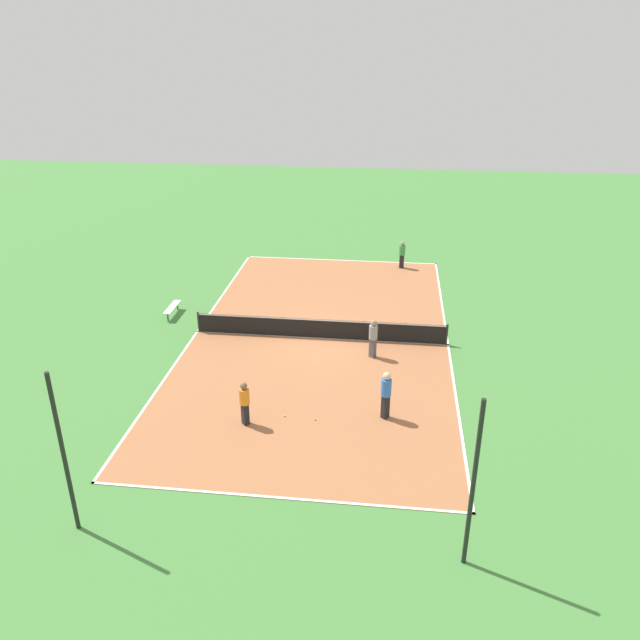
# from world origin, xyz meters

# --- Properties ---
(ground_plane) EXTENTS (80.00, 80.00, 0.00)m
(ground_plane) POSITION_xyz_m (0.00, 0.00, 0.00)
(ground_plane) COLOR #47843D
(court_surface) EXTENTS (11.47, 21.58, 0.02)m
(court_surface) POSITION_xyz_m (0.00, 0.00, 0.01)
(court_surface) COLOR #AD6B42
(court_surface) RESTS_ON ground_plane
(tennis_net) EXTENTS (11.27, 0.10, 0.96)m
(tennis_net) POSITION_xyz_m (0.00, 0.00, 0.51)
(tennis_net) COLOR black
(tennis_net) RESTS_ON court_surface
(bench) EXTENTS (0.36, 1.70, 0.45)m
(bench) POSITION_xyz_m (7.42, -1.68, 0.39)
(bench) COLOR silver
(bench) RESTS_ON ground_plane
(player_center_orange) EXTENTS (0.51, 0.51, 1.65)m
(player_center_orange) POSITION_xyz_m (1.78, 7.09, 0.96)
(player_center_orange) COLOR black
(player_center_orange) RESTS_ON court_surface
(player_baseline_gray) EXTENTS (0.51, 0.51, 1.71)m
(player_baseline_gray) POSITION_xyz_m (-2.42, 1.55, 1.00)
(player_baseline_gray) COLOR #4C4C51
(player_baseline_gray) RESTS_ON court_surface
(player_near_blue) EXTENTS (0.51, 0.51, 1.82)m
(player_near_blue) POSITION_xyz_m (-3.05, 6.12, 1.08)
(player_near_blue) COLOR black
(player_near_blue) RESTS_ON court_surface
(player_far_green) EXTENTS (0.39, 0.39, 1.59)m
(player_far_green) POSITION_xyz_m (-3.63, -9.82, 0.92)
(player_far_green) COLOR black
(player_far_green) RESTS_ON court_surface
(tennis_ball_near_net) EXTENTS (0.07, 0.07, 0.07)m
(tennis_ball_near_net) POSITION_xyz_m (-0.60, 6.58, 0.06)
(tennis_ball_near_net) COLOR #CCE033
(tennis_ball_near_net) RESTS_ON court_surface
(tennis_ball_right_alley) EXTENTS (0.07, 0.07, 0.07)m
(tennis_ball_right_alley) POSITION_xyz_m (0.50, 6.49, 0.06)
(tennis_ball_right_alley) COLOR #CCE033
(tennis_ball_right_alley) RESTS_ON court_surface
(fence_post_back_left) EXTENTS (0.12, 0.12, 4.92)m
(fence_post_back_left) POSITION_xyz_m (-5.23, 12.59, 2.46)
(fence_post_back_left) COLOR black
(fence_post_back_left) RESTS_ON ground_plane
(fence_post_back_right) EXTENTS (0.12, 0.12, 4.92)m
(fence_post_back_right) POSITION_xyz_m (5.23, 12.59, 2.46)
(fence_post_back_right) COLOR black
(fence_post_back_right) RESTS_ON ground_plane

